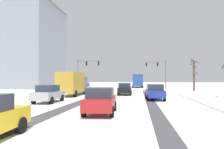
{
  "coord_description": "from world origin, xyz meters",
  "views": [
    {
      "loc": [
        3.73,
        -4.84,
        2.15
      ],
      "look_at": [
        0.0,
        24.65,
        2.8
      ],
      "focal_mm": 34.74,
      "sensor_mm": 36.0,
      "label": 1
    }
  ],
  "objects_px": {
    "car_black_second": "(125,89)",
    "bus_oncoming": "(137,80)",
    "box_truck_delivery": "(73,83)",
    "bare_tree_sidewalk_far": "(194,74)",
    "traffic_signal_far_left": "(85,68)",
    "traffic_signal_far_right": "(159,69)",
    "car_silver_fourth": "(48,94)",
    "car_blue_third": "(155,92)",
    "car_white_lead": "(84,88)",
    "office_building_far_left_block": "(0,47)",
    "car_red_fifth": "(100,101)"
  },
  "relations": [
    {
      "from": "car_black_second",
      "to": "bus_oncoming",
      "type": "bearing_deg",
      "value": 87.05
    },
    {
      "from": "box_truck_delivery",
      "to": "bare_tree_sidewalk_far",
      "type": "bearing_deg",
      "value": 37.53
    },
    {
      "from": "traffic_signal_far_left",
      "to": "bare_tree_sidewalk_far",
      "type": "bearing_deg",
      "value": -10.25
    },
    {
      "from": "bus_oncoming",
      "to": "traffic_signal_far_left",
      "type": "bearing_deg",
      "value": -131.97
    },
    {
      "from": "traffic_signal_far_right",
      "to": "traffic_signal_far_left",
      "type": "bearing_deg",
      "value": -166.1
    },
    {
      "from": "car_silver_fourth",
      "to": "bare_tree_sidewalk_far",
      "type": "relative_size",
      "value": 0.67
    },
    {
      "from": "traffic_signal_far_left",
      "to": "box_truck_delivery",
      "type": "bearing_deg",
      "value": -80.69
    },
    {
      "from": "car_black_second",
      "to": "car_blue_third",
      "type": "xyz_separation_m",
      "value": [
        3.61,
        -6.73,
        0.0
      ]
    },
    {
      "from": "car_white_lead",
      "to": "office_building_far_left_block",
      "type": "height_order",
      "value": "office_building_far_left_block"
    },
    {
      "from": "traffic_signal_far_left",
      "to": "box_truck_delivery",
      "type": "relative_size",
      "value": 0.88
    },
    {
      "from": "traffic_signal_far_right",
      "to": "car_blue_third",
      "type": "height_order",
      "value": "traffic_signal_far_right"
    },
    {
      "from": "car_blue_third",
      "to": "car_silver_fourth",
      "type": "relative_size",
      "value": 1.01
    },
    {
      "from": "traffic_signal_far_left",
      "to": "car_white_lead",
      "type": "relative_size",
      "value": 1.55
    },
    {
      "from": "office_building_far_left_block",
      "to": "bare_tree_sidewalk_far",
      "type": "bearing_deg",
      "value": -11.59
    },
    {
      "from": "traffic_signal_far_right",
      "to": "box_truck_delivery",
      "type": "bearing_deg",
      "value": -120.21
    },
    {
      "from": "traffic_signal_far_right",
      "to": "car_black_second",
      "type": "relative_size",
      "value": 1.58
    },
    {
      "from": "car_silver_fourth",
      "to": "car_blue_third",
      "type": "bearing_deg",
      "value": 21.35
    },
    {
      "from": "car_black_second",
      "to": "bare_tree_sidewalk_far",
      "type": "height_order",
      "value": "bare_tree_sidewalk_far"
    },
    {
      "from": "traffic_signal_far_right",
      "to": "car_white_lead",
      "type": "height_order",
      "value": "traffic_signal_far_right"
    },
    {
      "from": "bare_tree_sidewalk_far",
      "to": "traffic_signal_far_left",
      "type": "bearing_deg",
      "value": 169.75
    },
    {
      "from": "car_white_lead",
      "to": "car_silver_fourth",
      "type": "bearing_deg",
      "value": -88.01
    },
    {
      "from": "car_white_lead",
      "to": "bus_oncoming",
      "type": "bearing_deg",
      "value": 71.3
    },
    {
      "from": "car_white_lead",
      "to": "bare_tree_sidewalk_far",
      "type": "bearing_deg",
      "value": 23.45
    },
    {
      "from": "bare_tree_sidewalk_far",
      "to": "car_black_second",
      "type": "bearing_deg",
      "value": -134.55
    },
    {
      "from": "car_blue_third",
      "to": "bus_oncoming",
      "type": "xyz_separation_m",
      "value": [
        -2.13,
        35.45,
        1.18
      ]
    },
    {
      "from": "box_truck_delivery",
      "to": "office_building_far_left_block",
      "type": "height_order",
      "value": "office_building_far_left_block"
    },
    {
      "from": "car_red_fifth",
      "to": "car_blue_third",
      "type": "bearing_deg",
      "value": 67.39
    },
    {
      "from": "car_blue_third",
      "to": "car_silver_fourth",
      "type": "xyz_separation_m",
      "value": [
        -9.96,
        -3.89,
        0.0
      ]
    },
    {
      "from": "bus_oncoming",
      "to": "car_black_second",
      "type": "bearing_deg",
      "value": -92.95
    },
    {
      "from": "car_red_fifth",
      "to": "bare_tree_sidewalk_far",
      "type": "xyz_separation_m",
      "value": [
        12.57,
        28.74,
        2.36
      ]
    },
    {
      "from": "car_blue_third",
      "to": "car_silver_fourth",
      "type": "distance_m",
      "value": 10.69
    },
    {
      "from": "traffic_signal_far_left",
      "to": "car_silver_fourth",
      "type": "distance_m",
      "value": 27.38
    },
    {
      "from": "car_black_second",
      "to": "car_silver_fourth",
      "type": "height_order",
      "value": "same"
    },
    {
      "from": "car_black_second",
      "to": "office_building_far_left_block",
      "type": "xyz_separation_m",
      "value": [
        -33.49,
        21.7,
        9.62
      ]
    },
    {
      "from": "car_silver_fourth",
      "to": "traffic_signal_far_right",
      "type": "bearing_deg",
      "value": 67.64
    },
    {
      "from": "car_black_second",
      "to": "car_red_fifth",
      "type": "xyz_separation_m",
      "value": [
        -0.42,
        -16.39,
        0.0
      ]
    },
    {
      "from": "car_white_lead",
      "to": "office_building_far_left_block",
      "type": "xyz_separation_m",
      "value": [
        -26.63,
        17.6,
        9.62
      ]
    },
    {
      "from": "car_black_second",
      "to": "bus_oncoming",
      "type": "height_order",
      "value": "bus_oncoming"
    },
    {
      "from": "car_white_lead",
      "to": "box_truck_delivery",
      "type": "relative_size",
      "value": 0.56
    },
    {
      "from": "car_silver_fourth",
      "to": "bus_oncoming",
      "type": "height_order",
      "value": "bus_oncoming"
    },
    {
      "from": "traffic_signal_far_left",
      "to": "car_silver_fourth",
      "type": "height_order",
      "value": "traffic_signal_far_left"
    },
    {
      "from": "bare_tree_sidewalk_far",
      "to": "office_building_far_left_block",
      "type": "height_order",
      "value": "office_building_far_left_block"
    },
    {
      "from": "bus_oncoming",
      "to": "box_truck_delivery",
      "type": "xyz_separation_m",
      "value": [
        -8.16,
        -30.84,
        -0.36
      ]
    },
    {
      "from": "car_red_fifth",
      "to": "car_black_second",
      "type": "bearing_deg",
      "value": 88.55
    },
    {
      "from": "traffic_signal_far_right",
      "to": "car_white_lead",
      "type": "distance_m",
      "value": 21.22
    },
    {
      "from": "traffic_signal_far_right",
      "to": "bus_oncoming",
      "type": "distance_m",
      "value": 10.1
    },
    {
      "from": "car_black_second",
      "to": "office_building_far_left_block",
      "type": "bearing_deg",
      "value": 147.06
    },
    {
      "from": "traffic_signal_far_left",
      "to": "car_black_second",
      "type": "relative_size",
      "value": 1.58
    },
    {
      "from": "traffic_signal_far_left",
      "to": "car_black_second",
      "type": "distance_m",
      "value": 19.33
    },
    {
      "from": "car_white_lead",
      "to": "bus_oncoming",
      "type": "height_order",
      "value": "bus_oncoming"
    }
  ]
}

